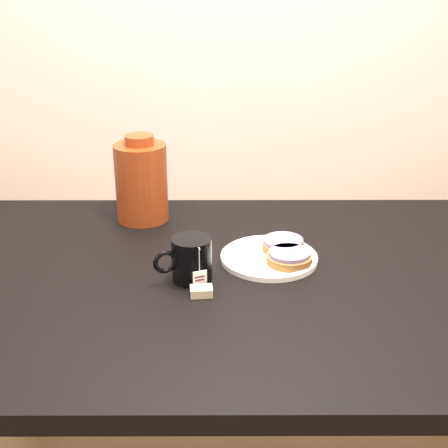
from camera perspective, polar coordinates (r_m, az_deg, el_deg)
The scene contains 7 objects.
table at distance 1.39m, azimuth 2.28°, elevation -7.67°, with size 1.40×0.90×0.75m.
plate at distance 1.41m, azimuth 4.14°, elevation -3.01°, with size 0.22×0.22×0.02m.
bagel_back at distance 1.43m, azimuth 5.44°, elevation -1.88°, with size 0.13×0.13×0.03m.
bagel_front at distance 1.37m, azimuth 5.98°, elevation -3.05°, with size 0.14×0.14×0.03m.
mug at distance 1.31m, azimuth -3.05°, elevation -3.22°, with size 0.14×0.11×0.09m.
teabag_pouch at distance 1.27m, azimuth -2.08°, elevation -6.17°, with size 0.04×0.03×0.02m, color #C6B793.
bagel_package at distance 1.61m, azimuth -7.57°, elevation 3.91°, with size 0.18×0.18×0.22m.
Camera 1 is at (-0.06, -1.19, 1.38)m, focal length 50.00 mm.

